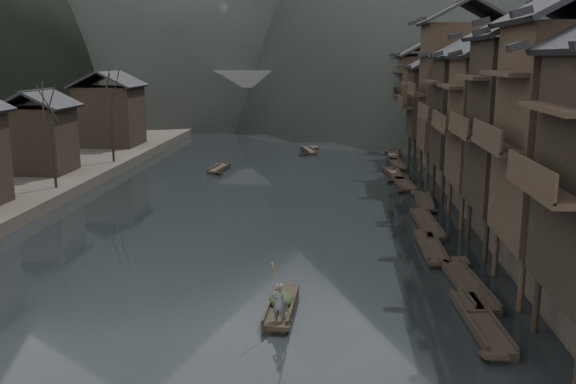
# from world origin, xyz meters

# --- Properties ---
(water) EXTENTS (300.00, 300.00, 0.00)m
(water) POSITION_xyz_m (0.00, 0.00, 0.00)
(water) COLOR black
(water) RESTS_ON ground
(stilt_houses) EXTENTS (9.00, 67.60, 16.49)m
(stilt_houses) POSITION_xyz_m (17.28, 18.70, 8.85)
(stilt_houses) COLOR black
(stilt_houses) RESTS_ON ground
(left_houses) EXTENTS (8.10, 53.20, 8.73)m
(left_houses) POSITION_xyz_m (-20.50, 20.12, 5.66)
(left_houses) COLOR black
(left_houses) RESTS_ON left_bank
(bare_trees) EXTENTS (3.86, 42.88, 7.72)m
(bare_trees) POSITION_xyz_m (-17.00, 13.23, 6.73)
(bare_trees) COLOR black
(bare_trees) RESTS_ON left_bank
(moored_sampans) EXTENTS (2.96, 61.16, 0.47)m
(moored_sampans) POSITION_xyz_m (12.05, 20.68, 0.20)
(moored_sampans) COLOR black
(moored_sampans) RESTS_ON water
(midriver_boats) EXTENTS (10.92, 48.85, 0.45)m
(midriver_boats) POSITION_xyz_m (-0.71, 54.67, 0.20)
(midriver_boats) COLOR black
(midriver_boats) RESTS_ON water
(stone_bridge) EXTENTS (40.00, 6.00, 9.00)m
(stone_bridge) POSITION_xyz_m (-0.00, 72.00, 5.11)
(stone_bridge) COLOR #4C4C4F
(stone_bridge) RESTS_ON ground
(hero_sampan) EXTENTS (1.30, 5.24, 0.44)m
(hero_sampan) POSITION_xyz_m (3.53, -4.20, 0.20)
(hero_sampan) COLOR black
(hero_sampan) RESTS_ON water
(cargo_heap) EXTENTS (1.15, 1.50, 0.69)m
(cargo_heap) POSITION_xyz_m (3.52, -3.96, 0.78)
(cargo_heap) COLOR black
(cargo_heap) RESTS_ON hero_sampan
(boatman) EXTENTS (0.75, 0.59, 1.81)m
(boatman) POSITION_xyz_m (3.61, -6.02, 1.34)
(boatman) COLOR #505052
(boatman) RESTS_ON hero_sampan
(bamboo_pole) EXTENTS (0.81, 2.42, 3.94)m
(bamboo_pole) POSITION_xyz_m (3.81, -6.02, 4.22)
(bamboo_pole) COLOR #8C7A51
(bamboo_pole) RESTS_ON boatman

